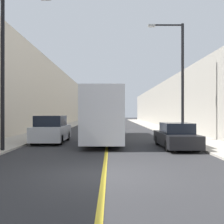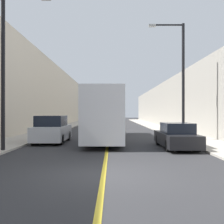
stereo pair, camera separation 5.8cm
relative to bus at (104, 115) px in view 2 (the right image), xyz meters
name	(u,v)px [view 2 (the right image)]	position (x,y,z in m)	size (l,w,h in m)	color
ground_plane	(103,175)	(0.25, -11.25, -1.89)	(200.00, 200.00, 0.00)	#2D2D30
sidewalk_left	(66,126)	(-6.19, 18.75, -1.84)	(2.78, 72.00, 0.11)	#B2AA9E
sidewalk_right	(153,126)	(6.69, 18.75, -1.84)	(2.78, 72.00, 0.11)	#B2AA9E
building_row_left	(43,96)	(-9.58, 18.75, 2.64)	(4.00, 72.00, 9.05)	beige
building_row_right	(176,104)	(10.08, 18.75, 1.38)	(4.00, 72.00, 6.55)	gray
road_center_line	(109,126)	(0.25, 18.75, -1.89)	(0.16, 72.00, 0.01)	gold
bus	(104,115)	(0.00, 0.00, 0.00)	(2.41, 12.76, 3.54)	silver
parked_suv_left	(51,130)	(-3.55, -2.04, -1.04)	(1.97, 4.41, 1.84)	silver
car_right_near	(176,137)	(4.22, -4.80, -1.23)	(1.77, 4.70, 1.46)	black
street_lamp_left	(6,62)	(-4.89, -6.32, 2.75)	(2.56, 0.24, 7.99)	black
street_lamp_right	(180,74)	(5.40, -1.21, 2.90)	(2.56, 0.24, 8.28)	black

